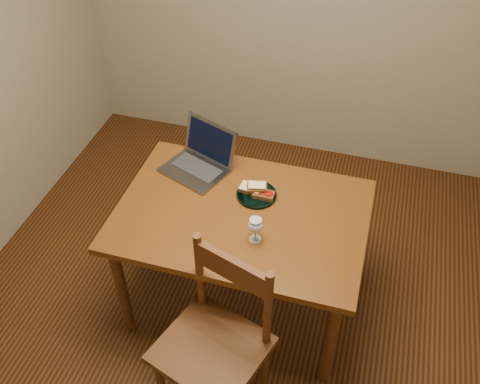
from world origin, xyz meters
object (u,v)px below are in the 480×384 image
(table, at_px, (241,224))
(milk_glass, at_px, (255,230))
(chair, at_px, (214,338))
(plate, at_px, (257,195))
(laptop, at_px, (201,157))

(table, xyz_separation_m, milk_glass, (0.12, -0.16, 0.16))
(table, distance_m, chair, 0.64)
(plate, bearing_deg, table, -106.29)
(laptop, bearing_deg, milk_glass, -25.17)
(plate, bearing_deg, milk_glass, -76.29)
(plate, distance_m, milk_glass, 0.32)
(milk_glass, bearing_deg, table, 126.07)
(table, xyz_separation_m, laptop, (-0.32, 0.30, 0.15))
(table, relative_size, laptop, 3.00)
(table, relative_size, chair, 2.23)
(plate, relative_size, milk_glass, 1.54)
(table, xyz_separation_m, plate, (0.04, 0.15, 0.09))
(chair, bearing_deg, milk_glass, 100.40)
(chair, distance_m, milk_glass, 0.55)
(plate, height_order, milk_glass, milk_glass)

